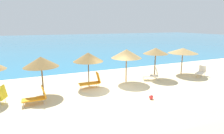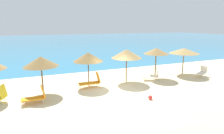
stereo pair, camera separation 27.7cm
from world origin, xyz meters
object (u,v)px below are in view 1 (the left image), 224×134
beach_umbrella_5 (183,51)px  beach_ball (151,97)px  beach_umbrella_1 (41,62)px  lounge_chair_3 (201,72)px  lounge_chair_4 (37,97)px  lounge_chair_2 (92,82)px  beach_umbrella_3 (126,54)px  beach_umbrella_2 (88,57)px  beach_umbrella_4 (156,51)px  lounge_chair_0 (152,75)px

beach_umbrella_5 → beach_ball: 7.78m
beach_umbrella_5 → beach_umbrella_1: bearing=-177.4°
beach_umbrella_1 → lounge_chair_3: bearing=-3.5°
lounge_chair_4 → lounge_chair_2: bearing=-68.5°
beach_umbrella_5 → beach_umbrella_3: bearing=-178.1°
beach_umbrella_2 → beach_umbrella_3: (3.11, -0.11, 0.09)m
beach_umbrella_2 → beach_umbrella_3: size_ratio=0.96×
beach_umbrella_3 → beach_umbrella_5: beach_umbrella_3 is taller
beach_umbrella_5 → lounge_chair_2: 9.21m
beach_umbrella_4 → lounge_chair_3: beach_umbrella_4 is taller
beach_umbrella_2 → beach_umbrella_4: (6.00, 0.01, 0.13)m
beach_umbrella_2 → lounge_chair_3: 10.38m
beach_umbrella_2 → lounge_chair_0: 5.65m
beach_umbrella_5 → beach_umbrella_2: bearing=-179.5°
beach_umbrella_5 → lounge_chair_3: size_ratio=1.89×
beach_umbrella_3 → beach_ball: beach_umbrella_3 is taller
lounge_chair_0 → beach_umbrella_4: bearing=-21.3°
beach_umbrella_2 → lounge_chair_4: (-3.72, -2.02, -1.80)m
beach_umbrella_4 → lounge_chair_4: (-9.72, -2.03, -1.93)m
beach_umbrella_1 → beach_ball: size_ratio=9.41×
beach_umbrella_5 → lounge_chair_0: (-3.78, -0.63, -1.76)m
beach_umbrella_3 → lounge_chair_4: size_ratio=1.97×
beach_umbrella_5 → lounge_chair_4: 13.13m
beach_umbrella_1 → beach_ball: (6.15, -3.56, -2.08)m
beach_umbrella_4 → beach_umbrella_5: bearing=1.4°
beach_umbrella_1 → beach_umbrella_4: (9.29, 0.48, 0.15)m
lounge_chair_3 → beach_ball: 7.78m
beach_umbrella_3 → beach_ball: (-0.25, -3.92, -2.18)m
lounge_chair_0 → beach_umbrella_3: bearing=107.5°
beach_umbrella_5 → beach_ball: bearing=-146.6°
beach_umbrella_3 → lounge_chair_2: beach_umbrella_3 is taller
beach_umbrella_1 → beach_umbrella_5: 12.42m
beach_umbrella_5 → beach_ball: beach_umbrella_5 is taller
beach_umbrella_3 → beach_ball: bearing=-93.7°
beach_ball → lounge_chair_4: bearing=163.0°
beach_umbrella_4 → lounge_chair_2: 6.22m
beach_umbrella_3 → beach_umbrella_1: bearing=-176.8°
lounge_chair_3 → beach_umbrella_1: bearing=60.4°
lounge_chair_3 → lounge_chair_0: bearing=55.1°
beach_umbrella_3 → lounge_chair_2: bearing=-172.5°
beach_umbrella_3 → lounge_chair_0: size_ratio=1.86×
lounge_chair_0 → lounge_chair_4: bearing=127.8°
beach_umbrella_2 → lounge_chair_2: bearing=-79.2°
beach_umbrella_3 → lounge_chair_4: (-6.83, -1.91, -1.88)m
beach_umbrella_1 → lounge_chair_2: beach_umbrella_1 is taller
lounge_chair_4 → beach_ball: 6.89m
lounge_chair_2 → beach_ball: lounge_chair_2 is taller
beach_umbrella_3 → lounge_chair_3: beach_umbrella_3 is taller
beach_umbrella_1 → beach_umbrella_5: bearing=2.6°
lounge_chair_3 → beach_ball: size_ratio=5.25×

